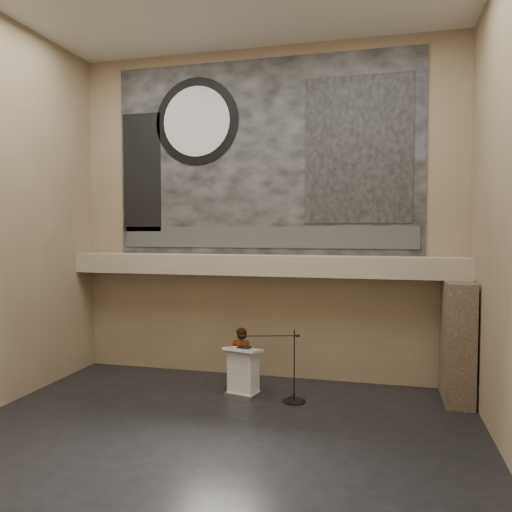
# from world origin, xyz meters

# --- Properties ---
(floor) EXTENTS (10.00, 10.00, 0.00)m
(floor) POSITION_xyz_m (0.00, 0.00, 0.00)
(floor) COLOR black
(floor) RESTS_ON ground
(wall_back) EXTENTS (10.00, 0.02, 8.50)m
(wall_back) POSITION_xyz_m (0.00, 4.00, 4.25)
(wall_back) COLOR #7D684F
(wall_back) RESTS_ON floor
(wall_front) EXTENTS (10.00, 0.02, 8.50)m
(wall_front) POSITION_xyz_m (0.00, -4.00, 4.25)
(wall_front) COLOR #7D684F
(wall_front) RESTS_ON floor
(soffit) EXTENTS (10.00, 0.80, 0.50)m
(soffit) POSITION_xyz_m (0.00, 3.60, 2.95)
(soffit) COLOR gray
(soffit) RESTS_ON wall_back
(sprinkler_left) EXTENTS (0.04, 0.04, 0.06)m
(sprinkler_left) POSITION_xyz_m (-1.60, 3.55, 2.67)
(sprinkler_left) COLOR #B2893D
(sprinkler_left) RESTS_ON soffit
(sprinkler_right) EXTENTS (0.04, 0.04, 0.06)m
(sprinkler_right) POSITION_xyz_m (1.90, 3.55, 2.67)
(sprinkler_right) COLOR #B2893D
(sprinkler_right) RESTS_ON soffit
(banner) EXTENTS (8.00, 0.05, 5.00)m
(banner) POSITION_xyz_m (0.00, 3.97, 5.70)
(banner) COLOR black
(banner) RESTS_ON wall_back
(banner_text_strip) EXTENTS (7.76, 0.02, 0.55)m
(banner_text_strip) POSITION_xyz_m (0.00, 3.93, 3.65)
(banner_text_strip) COLOR #303030
(banner_text_strip) RESTS_ON banner
(banner_clock_rim) EXTENTS (2.30, 0.02, 2.30)m
(banner_clock_rim) POSITION_xyz_m (-1.80, 3.93, 6.70)
(banner_clock_rim) COLOR black
(banner_clock_rim) RESTS_ON banner
(banner_clock_face) EXTENTS (1.84, 0.02, 1.84)m
(banner_clock_face) POSITION_xyz_m (-1.80, 3.91, 6.70)
(banner_clock_face) COLOR silver
(banner_clock_face) RESTS_ON banner
(banner_building_print) EXTENTS (2.60, 0.02, 3.60)m
(banner_building_print) POSITION_xyz_m (2.40, 3.93, 5.80)
(banner_building_print) COLOR black
(banner_building_print) RESTS_ON banner
(banner_brick_print) EXTENTS (1.10, 0.02, 3.20)m
(banner_brick_print) POSITION_xyz_m (-3.40, 3.93, 5.40)
(banner_brick_print) COLOR black
(banner_brick_print) RESTS_ON banner
(stone_pier) EXTENTS (0.60, 1.40, 2.70)m
(stone_pier) POSITION_xyz_m (4.65, 3.15, 1.35)
(stone_pier) COLOR #413328
(stone_pier) RESTS_ON floor
(lectern) EXTENTS (0.91, 0.75, 1.14)m
(lectern) POSITION_xyz_m (-0.10, 2.38, 0.55)
(lectern) COLOR silver
(lectern) RESTS_ON floor
(binder) EXTENTS (0.32, 0.26, 0.04)m
(binder) POSITION_xyz_m (-0.08, 2.39, 1.12)
(binder) COLOR black
(binder) RESTS_ON lectern
(papers) EXTENTS (0.29, 0.34, 0.00)m
(papers) POSITION_xyz_m (-0.22, 2.37, 1.10)
(papers) COLOR white
(papers) RESTS_ON lectern
(speaker_person) EXTENTS (0.60, 0.44, 1.52)m
(speaker_person) POSITION_xyz_m (-0.24, 2.71, 0.76)
(speaker_person) COLOR beige
(speaker_person) RESTS_ON floor
(mic_stand) EXTENTS (1.43, 0.62, 1.62)m
(mic_stand) POSITION_xyz_m (1.08, 2.21, 0.24)
(mic_stand) COLOR black
(mic_stand) RESTS_ON floor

